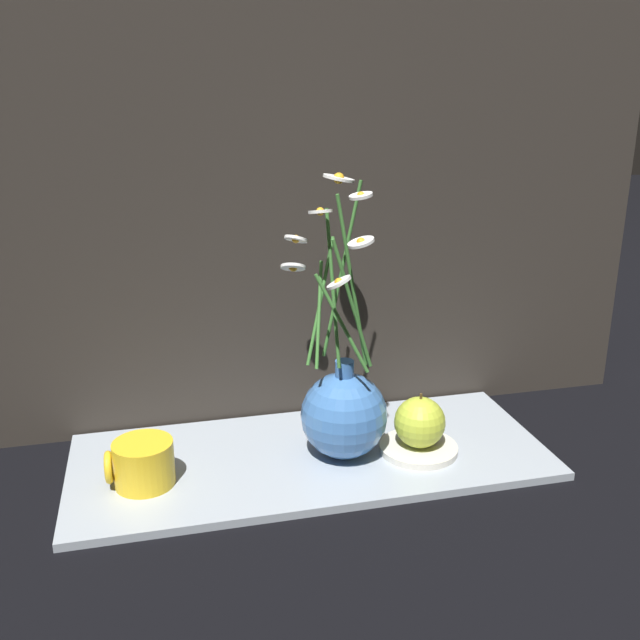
% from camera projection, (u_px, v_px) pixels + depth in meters
% --- Properties ---
extents(ground_plane, '(6.00, 6.00, 0.00)m').
position_uv_depth(ground_plane, '(311.00, 460.00, 1.08)').
color(ground_plane, black).
extents(shelf, '(0.71, 0.29, 0.01)m').
position_uv_depth(shelf, '(311.00, 457.00, 1.07)').
color(shelf, '#9EA8B2').
rests_on(shelf, ground_plane).
extents(backdrop_wall, '(1.21, 0.02, 1.10)m').
position_uv_depth(backdrop_wall, '(285.00, 77.00, 1.05)').
color(backdrop_wall, '#2D2823').
rests_on(backdrop_wall, ground_plane).
extents(vase_with_flowers, '(0.16, 0.16, 0.41)m').
position_uv_depth(vase_with_flowers, '(344.00, 409.00, 1.05)').
color(vase_with_flowers, '#3F72B7').
rests_on(vase_with_flowers, shelf).
extents(yellow_mug, '(0.09, 0.08, 0.06)m').
position_uv_depth(yellow_mug, '(142.00, 463.00, 0.98)').
color(yellow_mug, yellow).
rests_on(yellow_mug, shelf).
extents(saucer_plate, '(0.12, 0.12, 0.01)m').
position_uv_depth(saucer_plate, '(418.00, 448.00, 1.08)').
color(saucer_plate, silver).
rests_on(saucer_plate, shelf).
extents(orange_fruit, '(0.08, 0.08, 0.08)m').
position_uv_depth(orange_fruit, '(420.00, 422.00, 1.06)').
color(orange_fruit, '#B7C638').
rests_on(orange_fruit, saucer_plate).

